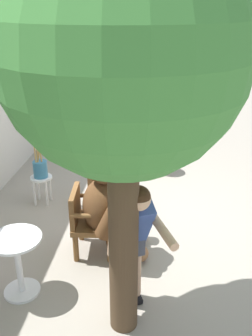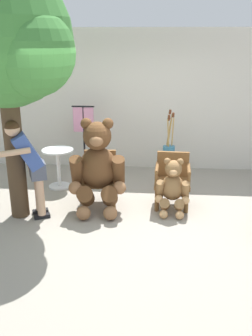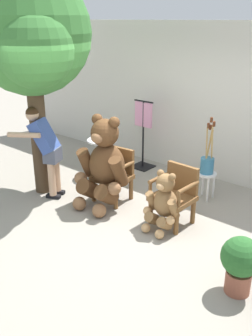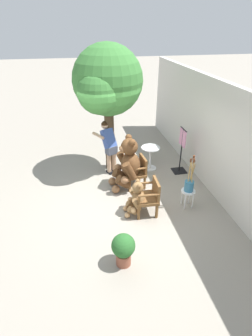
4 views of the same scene
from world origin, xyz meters
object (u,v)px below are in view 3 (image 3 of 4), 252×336
Objects in this scene: teddy_bear_large at (104,163)px; brush_bucket at (207,162)px; patio_tree at (31,38)px; teddy_bear_small at (163,202)px; clothing_display_stand at (143,133)px; wooden_chair_right at (175,193)px; potted_plant at (240,262)px; white_stool at (206,179)px; wooden_chair_left at (114,173)px; person_visitor at (45,145)px; round_side_table at (102,153)px.

brush_bucket is (1.14, 1.25, -0.07)m from teddy_bear_large.
patio_tree is (-2.24, -1.61, 1.91)m from brush_bucket.
patio_tree is at bearing -162.05° from teddy_bear_large.
teddy_bear_small is 2.44m from clothing_display_stand.
wooden_chair_right is 1.26× the size of potted_plant.
potted_plant is at bearing -52.22° from white_stool.
person_visitor is (-0.95, -0.62, 0.45)m from wooden_chair_left.
patio_tree is 5.23× the size of potted_plant.
wooden_chair_right is at bearing 15.19° from patio_tree.
person_visitor reaches higher than teddy_bear_large.
teddy_bear_small is at bearing -13.78° from wooden_chair_left.
teddy_bear_large is 1.73m from white_stool.
person_visitor reaches higher than wooden_chair_left.
wooden_chair_left is at bearing 33.23° from person_visitor.
person_visitor reaches higher than round_side_table.
teddy_bear_small is (1.17, -0.03, -0.29)m from teddy_bear_large.
round_side_table is 1.06× the size of potted_plant.
teddy_bear_small is 1.92× the size of white_stool.
patio_tree reaches higher than clothing_display_stand.
person_visitor is 1.63× the size of brush_bucket.
person_visitor is 1.12× the size of clothing_display_stand.
wooden_chair_left reaches higher than potted_plant.
round_side_table is at bearing 78.89° from patio_tree.
brush_bucket is at bearing 127.75° from potted_plant.
wooden_chair_left is 0.56× the size of person_visitor.
wooden_chair_left is at bearing -35.59° from round_side_table.
wooden_chair_right is (1.18, 0.00, 0.00)m from wooden_chair_left.
wooden_chair_left is at bearing 166.22° from teddy_bear_small.
wooden_chair_right reaches higher than white_stool.
brush_bucket is at bearing 77.58° from white_stool.
clothing_display_stand reaches higher than round_side_table.
teddy_bear_large reaches higher than wooden_chair_left.
potted_plant is (1.43, -1.84, -0.26)m from brush_bucket.
round_side_table is (-0.86, 0.87, -0.27)m from teddy_bear_large.
wooden_chair_left is at bearing -70.08° from clothing_display_stand.
clothing_display_stand is at bearing 164.88° from brush_bucket.
brush_bucket is at bearing 35.70° from patio_tree.
white_stool is at bearing 92.07° from wooden_chair_right.
round_side_table is 0.20× the size of patio_tree.
white_stool is 2.33m from potted_plant.
wooden_chair_right is at bearing -87.95° from brush_bucket.
brush_bucket is at bearing 91.37° from teddy_bear_small.
potted_plant is (1.40, -0.56, -0.04)m from teddy_bear_small.
brush_bucket is at bearing 40.81° from wooden_chair_left.
person_visitor is at bearing -159.37° from teddy_bear_large.
round_side_table is 2.45m from patio_tree.
patio_tree is (-0.24, -1.23, 2.11)m from round_side_table.
round_side_table is at bearing 163.35° from wooden_chair_right.
white_stool is at bearing 127.78° from potted_plant.
potted_plant is at bearing -31.49° from wooden_chair_right.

